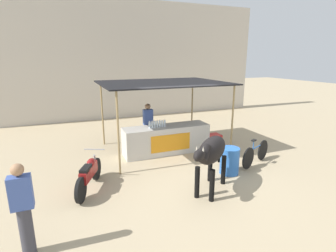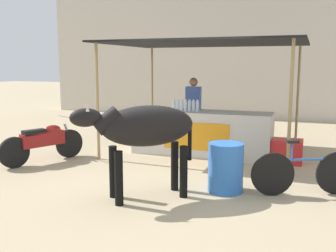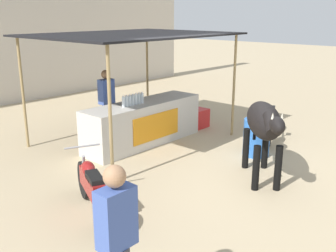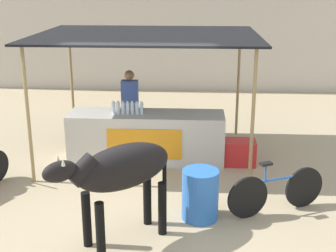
{
  "view_description": "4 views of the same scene",
  "coord_description": "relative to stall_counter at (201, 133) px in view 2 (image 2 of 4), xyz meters",
  "views": [
    {
      "loc": [
        -3.24,
        -5.9,
        3.24
      ],
      "look_at": [
        -0.28,
        1.35,
        1.19
      ],
      "focal_mm": 28.0,
      "sensor_mm": 36.0,
      "label": 1
    },
    {
      "loc": [
        2.27,
        -5.93,
        1.98
      ],
      "look_at": [
        -0.26,
        0.82,
        0.83
      ],
      "focal_mm": 42.0,
      "sensor_mm": 36.0,
      "label": 2
    },
    {
      "loc": [
        -5.96,
        -3.89,
        2.87
      ],
      "look_at": [
        -0.4,
        1.1,
        0.71
      ],
      "focal_mm": 42.0,
      "sensor_mm": 36.0,
      "label": 3
    },
    {
      "loc": [
        0.94,
        -6.39,
        3.44
      ],
      "look_at": [
        0.48,
        1.15,
        1.05
      ],
      "focal_mm": 50.0,
      "sensor_mm": 36.0,
      "label": 4
    }
  ],
  "objects": [
    {
      "name": "ground_plane",
      "position": [
        0.0,
        -2.2,
        -0.48
      ],
      "size": [
        60.0,
        60.0,
        0.0
      ],
      "primitive_type": "plane",
      "color": "tan"
    },
    {
      "name": "building_wall_far",
      "position": [
        0.0,
        6.32,
        2.62
      ],
      "size": [
        16.0,
        0.5,
        6.2
      ],
      "primitive_type": "cube",
      "color": "beige",
      "rests_on": "ground"
    },
    {
      "name": "stall_counter",
      "position": [
        0.0,
        0.0,
        0.0
      ],
      "size": [
        3.0,
        0.82,
        0.96
      ],
      "color": "beige",
      "rests_on": "ground"
    },
    {
      "name": "stall_awning",
      "position": [
        0.0,
        0.3,
        1.86
      ],
      "size": [
        4.2,
        3.2,
        2.44
      ],
      "color": "black",
      "rests_on": "ground"
    },
    {
      "name": "water_bottle_row",
      "position": [
        -0.35,
        -0.05,
        0.59
      ],
      "size": [
        0.61,
        0.07,
        0.25
      ],
      "color": "silver",
      "rests_on": "stall_counter"
    },
    {
      "name": "vendor_behind_counter",
      "position": [
        -0.42,
        0.75,
        0.37
      ],
      "size": [
        0.34,
        0.22,
        1.65
      ],
      "color": "#383842",
      "rests_on": "ground"
    },
    {
      "name": "cooler_box",
      "position": [
        1.81,
        -0.1,
        -0.24
      ],
      "size": [
        0.6,
        0.44,
        0.48
      ],
      "primitive_type": "cube",
      "color": "red",
      "rests_on": "ground"
    },
    {
      "name": "water_barrel",
      "position": [
        1.04,
        -2.28,
        -0.1
      ],
      "size": [
        0.54,
        0.54,
        0.77
      ],
      "primitive_type": "cylinder",
      "color": "blue",
      "rests_on": "ground"
    },
    {
      "name": "cow",
      "position": [
        -0.03,
        -2.99,
        0.55
      ],
      "size": [
        1.62,
        1.47,
        1.44
      ],
      "color": "black",
      "rests_on": "ground"
    },
    {
      "name": "motorcycle_parked",
      "position": [
        -2.79,
        -1.75,
        -0.05
      ],
      "size": [
        0.89,
        1.68,
        0.9
      ],
      "color": "black",
      "rests_on": "ground"
    },
    {
      "name": "bicycle_leaning",
      "position": [
        2.19,
        -2.02,
        -0.13
      ],
      "size": [
        1.53,
        0.72,
        0.85
      ],
      "color": "black",
      "rests_on": "ground"
    }
  ]
}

